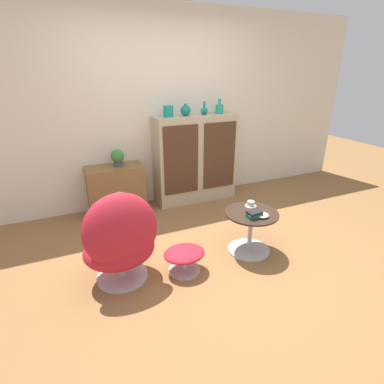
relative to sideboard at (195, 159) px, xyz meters
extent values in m
plane|color=olive|center=(-0.42, -1.49, -0.62)|extent=(12.00, 12.00, 0.00)
cube|color=silver|center=(-0.42, 0.23, 0.68)|extent=(6.40, 0.06, 2.60)
cube|color=tan|center=(0.00, 0.00, 0.00)|extent=(1.17, 0.39, 1.23)
cube|color=#472D1E|center=(-0.29, -0.20, 0.06)|extent=(0.49, 0.01, 0.94)
cube|color=#472D1E|center=(0.29, -0.20, 0.06)|extent=(0.49, 0.01, 0.94)
cube|color=brown|center=(-1.16, 0.01, -0.29)|extent=(0.73, 0.38, 0.65)
cylinder|color=beige|center=(-1.16, -0.19, -0.35)|extent=(0.19, 0.01, 0.19)
cylinder|color=#B7B7BC|center=(-1.40, -1.42, -0.61)|extent=(0.47, 0.47, 0.02)
cylinder|color=#B7B7BC|center=(-1.40, -1.42, -0.53)|extent=(0.06, 0.06, 0.13)
ellipsoid|color=#B21E2D|center=(-1.40, -1.42, -0.31)|extent=(0.69, 0.60, 0.30)
ellipsoid|color=#B21E2D|center=(-1.38, -1.54, -0.05)|extent=(0.68, 0.46, 0.69)
cylinder|color=#B7B7BC|center=(-0.82, -1.57, -0.61)|extent=(0.30, 0.30, 0.02)
cylinder|color=#B7B7BC|center=(-0.82, -1.57, -0.53)|extent=(0.04, 0.04, 0.13)
ellipsoid|color=#B21E2D|center=(-0.82, -1.57, -0.42)|extent=(0.40, 0.34, 0.09)
cylinder|color=#B7B7BC|center=(-0.05, -1.53, -0.61)|extent=(0.45, 0.45, 0.02)
cylinder|color=#B7B7BC|center=(-0.05, -1.53, -0.39)|extent=(0.04, 0.04, 0.42)
cylinder|color=#332319|center=(-0.05, -1.53, -0.17)|extent=(0.55, 0.55, 0.02)
cylinder|color=teal|center=(-0.39, 0.00, 0.69)|extent=(0.13, 0.13, 0.15)
ellipsoid|color=#147A75|center=(-0.14, 0.00, 0.68)|extent=(0.14, 0.14, 0.14)
cylinder|color=#147A75|center=(-0.14, 0.00, 0.76)|extent=(0.04, 0.04, 0.02)
ellipsoid|color=#147A75|center=(0.14, 0.00, 0.66)|extent=(0.10, 0.10, 0.10)
cylinder|color=#147A75|center=(0.14, 0.00, 0.75)|extent=(0.03, 0.03, 0.08)
cylinder|color=teal|center=(0.37, 0.00, 0.68)|extent=(0.11, 0.11, 0.12)
cylinder|color=teal|center=(0.37, 0.00, 0.78)|extent=(0.04, 0.04, 0.08)
cylinder|color=#4C4C51|center=(-1.09, 0.01, 0.06)|extent=(0.11, 0.11, 0.06)
sphere|color=#387A3D|center=(-1.09, 0.01, 0.16)|extent=(0.17, 0.17, 0.17)
cylinder|color=silver|center=(0.02, -1.39, -0.16)|extent=(0.12, 0.12, 0.01)
cylinder|color=silver|center=(0.02, -1.39, -0.13)|extent=(0.08, 0.08, 0.06)
cube|color=#1E478C|center=(-0.09, -1.62, -0.15)|extent=(0.14, 0.11, 0.02)
cube|color=#237038|center=(-0.09, -1.62, -0.13)|extent=(0.15, 0.12, 0.02)
cube|color=black|center=(-0.10, -1.63, -0.11)|extent=(0.15, 0.11, 0.02)
ellipsoid|color=beige|center=(-0.02, -1.64, -0.14)|extent=(0.14, 0.14, 0.04)
camera|label=1|loc=(-1.73, -3.79, 1.20)|focal=28.00mm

